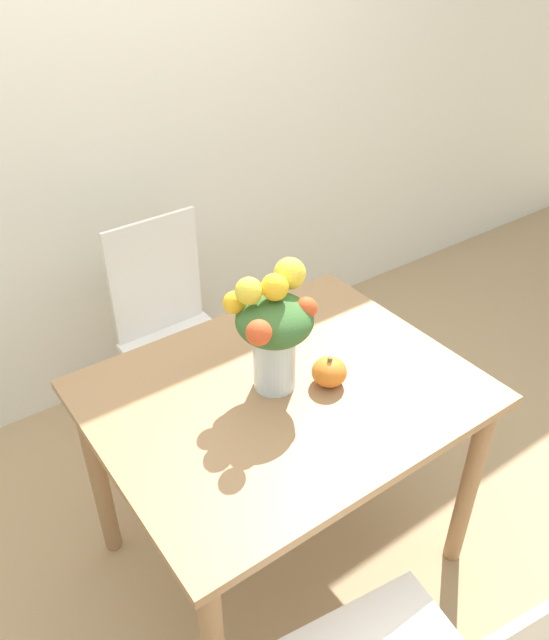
# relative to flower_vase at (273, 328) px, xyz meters

# --- Properties ---
(ground_plane) EXTENTS (12.00, 12.00, 0.00)m
(ground_plane) POSITION_rel_flower_vase_xyz_m (0.01, -0.03, -0.98)
(ground_plane) COLOR tan
(wall_back) EXTENTS (8.00, 0.06, 2.70)m
(wall_back) POSITION_rel_flower_vase_xyz_m (0.01, 1.25, 0.37)
(wall_back) COLOR silver
(wall_back) RESTS_ON ground_plane
(dining_table) EXTENTS (1.10, 0.88, 0.78)m
(dining_table) POSITION_rel_flower_vase_xyz_m (0.01, -0.03, -0.33)
(dining_table) COLOR #9E754C
(dining_table) RESTS_ON ground_plane
(flower_vase) EXTENTS (0.28, 0.24, 0.38)m
(flower_vase) POSITION_rel_flower_vase_xyz_m (0.00, 0.00, 0.00)
(flower_vase) COLOR silver
(flower_vase) RESTS_ON dining_table
(pumpkin) EXTENTS (0.11, 0.11, 0.10)m
(pumpkin) POSITION_rel_flower_vase_xyz_m (0.14, -0.09, -0.16)
(pumpkin) COLOR orange
(pumpkin) RESTS_ON dining_table
(dining_chair_near_window) EXTENTS (0.43, 0.43, 0.96)m
(dining_chair_near_window) POSITION_rel_flower_vase_xyz_m (0.05, 0.77, -0.49)
(dining_chair_near_window) COLOR white
(dining_chair_near_window) RESTS_ON ground_plane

